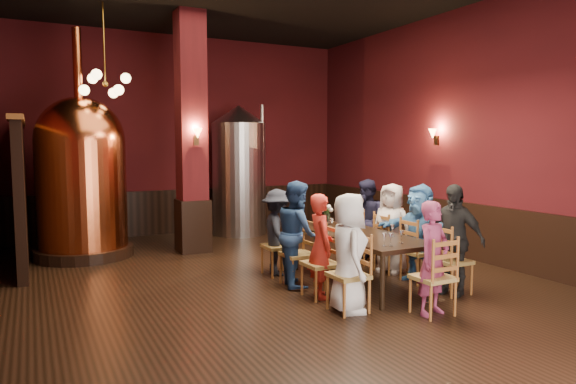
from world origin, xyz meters
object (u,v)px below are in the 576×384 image
copper_kettle (82,175)px  steel_vessel (239,170)px  person_0 (349,253)px  dining_table (359,237)px  rose_vase (327,211)px  person_1 (321,246)px  person_2 (298,233)px

copper_kettle → steel_vessel: size_ratio=1.40×
copper_kettle → person_0: bearing=-61.3°
dining_table → steel_vessel: steel_vessel is taller
rose_vase → dining_table: bearing=-89.6°
person_1 → rose_vase: (0.84, 1.23, 0.27)m
steel_vessel → person_2: bearing=-100.5°
person_1 → person_2: (-0.00, 0.66, 0.06)m
dining_table → copper_kettle: size_ratio=0.59×
copper_kettle → person_1: bearing=-57.5°
person_0 → person_1: (-0.00, 0.67, -0.03)m
person_2 → copper_kettle: (-2.60, 3.43, 0.73)m
steel_vessel → rose_vase: bearing=-89.5°
dining_table → steel_vessel: 4.78m
dining_table → steel_vessel: size_ratio=0.82×
person_2 → rose_vase: bearing=-40.0°
steel_vessel → rose_vase: steel_vessel is taller
person_1 → rose_vase: 1.52m
person_2 → copper_kettle: size_ratio=0.37×
person_0 → copper_kettle: 5.48m
person_0 → person_2: person_2 is taller
person_2 → copper_kettle: bearing=53.1°
dining_table → rose_vase: 0.94m
copper_kettle → steel_vessel: (3.42, 0.96, -0.03)m
rose_vase → person_0: bearing=-113.9°
person_2 → copper_kettle: 4.37m
person_0 → rose_vase: (0.84, 1.90, 0.24)m
person_0 → rose_vase: bearing=-5.1°
person_0 → steel_vessel: steel_vessel is taller
copper_kettle → rose_vase: 4.51m
person_1 → rose_vase: bearing=-21.1°
person_0 → dining_table: bearing=-21.4°
person_1 → dining_table: bearing=-55.3°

